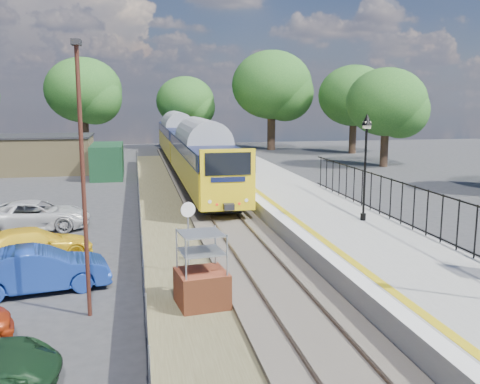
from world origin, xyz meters
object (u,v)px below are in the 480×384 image
object	(u,v)px
car_blue	(39,270)
car_white	(36,215)
victorian_lamp_north	(366,142)
train	(187,144)
carpark_lamp	(82,165)
car_yellow	(34,244)
brick_plinth	(202,271)
speed_sign	(188,226)

from	to	relation	value
car_blue	car_white	bearing A→B (deg)	-0.71
victorian_lamp_north	car_blue	size ratio (longest dim) A/B	1.05
train	carpark_lamp	bearing A→B (deg)	-100.69
train	car_yellow	size ratio (longest dim) A/B	9.37
carpark_lamp	car_white	world-z (taller)	carpark_lamp
victorian_lamp_north	carpark_lamp	size ratio (longest dim) A/B	0.60
train	car_white	distance (m)	21.50
train	car_blue	distance (m)	29.20
car_blue	car_white	xyz separation A→B (m)	(-1.56, 8.74, -0.03)
train	car_blue	bearing A→B (deg)	-104.87
carpark_lamp	car_white	size ratio (longest dim) A/B	1.54
brick_plinth	train	bearing A→B (deg)	85.24
brick_plinth	car_blue	bearing A→B (deg)	155.15
brick_plinth	carpark_lamp	world-z (taller)	carpark_lamp
speed_sign	car_yellow	bearing A→B (deg)	137.53
brick_plinth	car_white	xyz separation A→B (m)	(-6.51, 11.04, -0.42)
train	car_white	world-z (taller)	train
victorian_lamp_north	car_yellow	size ratio (longest dim) A/B	1.06
brick_plinth	speed_sign	world-z (taller)	speed_sign
victorian_lamp_north	train	xyz separation A→B (m)	(-5.30, 24.26, -1.96)
car_yellow	car_white	world-z (taller)	car_white
brick_plinth	car_blue	size ratio (longest dim) A/B	0.52
victorian_lamp_north	speed_sign	world-z (taller)	victorian_lamp_north
brick_plinth	speed_sign	size ratio (longest dim) A/B	0.88
brick_plinth	carpark_lamp	bearing A→B (deg)	-179.38
carpark_lamp	speed_sign	bearing A→B (deg)	43.79
carpark_lamp	car_blue	xyz separation A→B (m)	(-1.73, 2.33, -3.59)
train	brick_plinth	bearing A→B (deg)	-94.76
car_blue	car_white	world-z (taller)	car_blue
train	speed_sign	size ratio (longest dim) A/B	15.63
speed_sign	carpark_lamp	xyz separation A→B (m)	(-3.14, -3.01, 2.55)
carpark_lamp	car_blue	distance (m)	4.61
car_yellow	victorian_lamp_north	bearing A→B (deg)	-107.00
train	speed_sign	xyz separation A→B (m)	(-2.62, -27.50, -0.58)
car_blue	brick_plinth	bearing A→B (deg)	-125.68
carpark_lamp	car_yellow	xyz separation A→B (m)	(-2.49, 5.89, -3.68)
brick_plinth	car_yellow	bearing A→B (deg)	134.32
car_yellow	brick_plinth	bearing A→B (deg)	-154.20
victorian_lamp_north	car_white	world-z (taller)	victorian_lamp_north
car_blue	car_yellow	bearing A→B (deg)	1.33
carpark_lamp	car_yellow	size ratio (longest dim) A/B	1.75
victorian_lamp_north	brick_plinth	distance (m)	10.50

